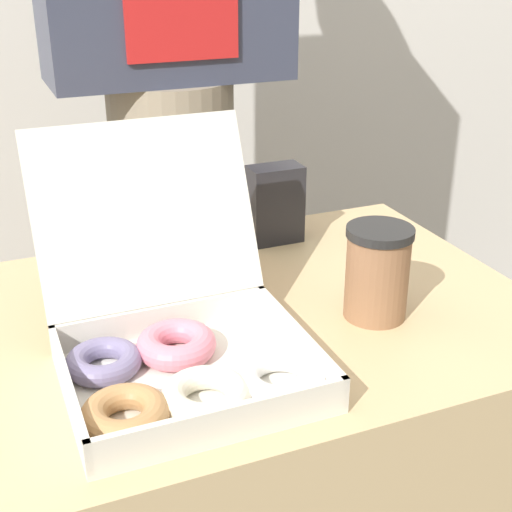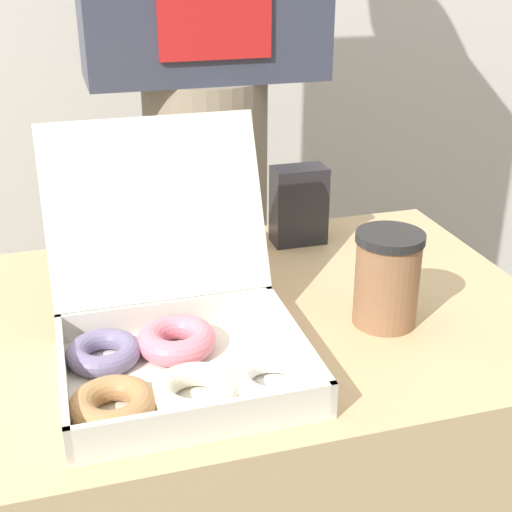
# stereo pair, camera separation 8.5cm
# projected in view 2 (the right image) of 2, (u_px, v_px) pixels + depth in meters

# --- Properties ---
(donut_box) EXTENTS (0.32, 0.36, 0.27)m
(donut_box) POSITION_uv_depth(u_px,v_px,m) (176.00, 342.00, 0.86)
(donut_box) COLOR silver
(donut_box) RESTS_ON table
(coffee_cup) EXTENTS (0.09, 0.09, 0.13)m
(coffee_cup) POSITION_uv_depth(u_px,v_px,m) (387.00, 278.00, 0.96)
(coffee_cup) COLOR #8C6042
(coffee_cup) RESTS_ON table
(napkin_holder) EXTENTS (0.09, 0.05, 0.14)m
(napkin_holder) POSITION_uv_depth(u_px,v_px,m) (299.00, 205.00, 1.22)
(napkin_holder) COLOR #232328
(napkin_holder) RESTS_ON table
(person_customer) EXTENTS (0.45, 0.25, 1.83)m
(person_customer) POSITION_uv_depth(u_px,v_px,m) (204.00, 80.00, 1.37)
(person_customer) COLOR gray
(person_customer) RESTS_ON ground_plane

